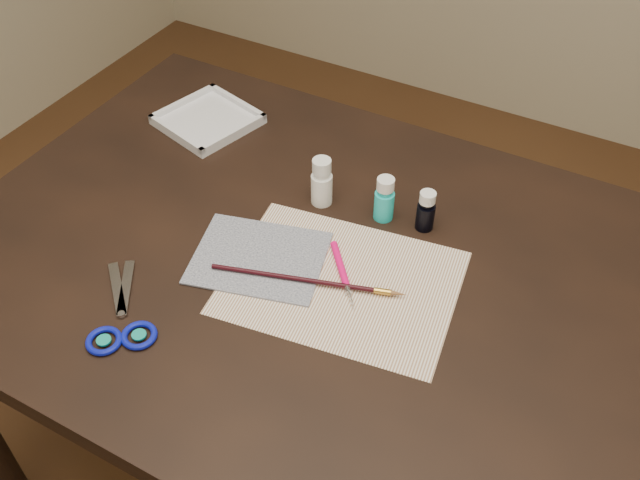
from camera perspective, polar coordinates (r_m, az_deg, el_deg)
The scene contains 11 objects.
ground at distance 1.84m, azimuth 0.00°, elevation -18.58°, with size 3.50×3.50×0.02m, color #422614.
table at distance 1.50m, azimuth 0.00°, elevation -11.76°, with size 1.30×0.90×0.75m, color black.
paper at distance 1.18m, azimuth 1.73°, elevation -3.40°, with size 0.38×0.29×0.00m, color white.
canvas at distance 1.22m, azimuth -4.91°, elevation -1.41°, with size 0.22×0.18×0.00m, color #121936.
paint_bottle_white at distance 1.30m, azimuth 0.14°, elevation 4.70°, with size 0.04×0.04×0.10m, color white.
paint_bottle_cyan at distance 1.27m, azimuth 5.18°, elevation 3.32°, with size 0.04×0.04×0.09m, color #1DCBD0.
paint_bottle_navy at distance 1.26m, azimuth 8.47°, elevation 2.35°, with size 0.03×0.03×0.08m, color black.
paintbrush at distance 1.17m, azimuth -0.97°, elevation -3.24°, with size 0.33×0.01×0.01m, color black, non-canonical shape.
craft_knife at distance 1.18m, azimuth 1.87°, elevation -2.80°, with size 0.15×0.01×0.01m, color #F0096A, non-canonical shape.
scissors at distance 1.18m, azimuth -15.99°, elevation -5.10°, with size 0.22×0.11×0.01m, color silver, non-canonical shape.
palette_tray at distance 1.54m, azimuth -8.97°, elevation 9.53°, with size 0.18×0.18×0.02m, color silver.
Camera 1 is at (0.41, -0.75, 1.62)m, focal length 40.00 mm.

